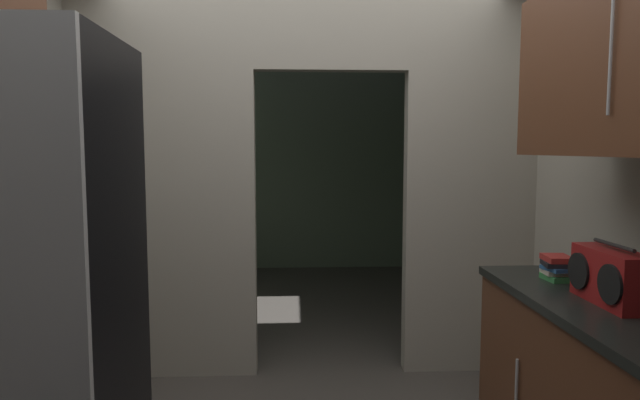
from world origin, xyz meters
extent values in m
cube|color=#ADA899|center=(-0.93, 1.31, 1.34)|extent=(1.17, 0.12, 2.68)
cube|color=#ADA899|center=(1.08, 1.31, 1.34)|extent=(0.87, 0.12, 2.68)
cube|color=#ADA899|center=(0.15, 1.31, 2.35)|extent=(1.00, 0.12, 0.67)
cube|color=slate|center=(0.00, 4.62, 1.34)|extent=(3.04, 0.10, 2.68)
cube|color=slate|center=(-1.47, 2.97, 1.34)|extent=(0.10, 3.31, 2.68)
cube|color=slate|center=(1.47, 2.97, 1.34)|extent=(0.10, 3.31, 2.68)
cube|color=black|center=(-1.13, -0.32, 0.95)|extent=(0.83, 0.66, 1.90)
cylinder|color=#B7BABC|center=(0.89, 0.01, 0.47)|extent=(0.01, 0.01, 0.22)
cylinder|color=#B7BABC|center=(1.02, -0.39, 1.85)|extent=(0.01, 0.01, 0.44)
cube|color=maroon|center=(1.17, -0.21, 1.00)|extent=(0.14, 0.38, 0.22)
cylinder|color=#262626|center=(1.17, -0.21, 1.13)|extent=(0.02, 0.27, 0.02)
cylinder|color=black|center=(1.09, -0.33, 1.00)|extent=(0.01, 0.15, 0.15)
cylinder|color=black|center=(1.09, -0.10, 1.00)|extent=(0.01, 0.15, 0.15)
cube|color=#388C47|center=(1.14, 0.18, 0.90)|extent=(0.10, 0.14, 0.03)
cube|color=beige|center=(1.15, 0.20, 0.93)|extent=(0.14, 0.12, 0.02)
cube|color=#2D609E|center=(1.15, 0.18, 0.95)|extent=(0.14, 0.15, 0.02)
cube|color=black|center=(1.14, 0.19, 0.97)|extent=(0.14, 0.15, 0.02)
cube|color=red|center=(1.15, 0.20, 0.99)|extent=(0.13, 0.16, 0.03)
camera|label=1|loc=(-0.10, -2.30, 1.51)|focal=30.80mm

